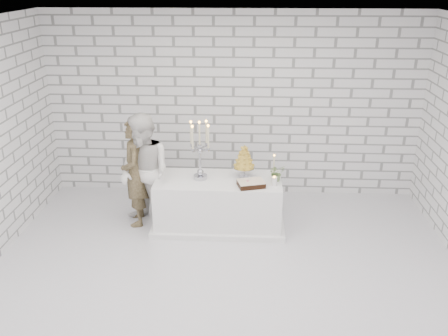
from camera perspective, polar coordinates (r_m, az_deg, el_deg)
ground at (r=6.11m, az=0.16°, el=-12.60°), size 6.00×5.00×0.01m
ceiling at (r=5.04m, az=0.20°, el=16.65°), size 6.00×5.00×0.01m
wall_back at (r=7.77m, az=1.11°, el=7.40°), size 6.00×0.01×3.00m
wall_front at (r=3.21m, az=-2.14°, el=-16.08°), size 6.00×0.01×3.00m
cake_table at (r=7.00m, az=-0.67°, el=-4.17°), size 1.80×0.80×0.75m
groom at (r=7.05m, az=-10.57°, el=-0.59°), size 0.49×0.65×1.60m
bride at (r=6.91m, az=-9.42°, el=-0.52°), size 1.05×1.03×1.70m
candelabra at (r=6.72m, az=-2.89°, el=2.10°), size 0.41×0.41×0.86m
croquembouche at (r=6.83m, az=2.42°, el=0.83°), size 0.33×0.33×0.50m
chocolate_cake at (r=6.62m, az=3.24°, el=-1.87°), size 0.41×0.34×0.08m
pillar_candle at (r=6.67m, az=6.00°, el=-1.59°), size 0.08×0.08×0.12m
extra_taper at (r=6.91m, az=5.96°, el=0.19°), size 0.07×0.07×0.32m
flowers at (r=6.79m, az=6.29°, el=-0.56°), size 0.27×0.25×0.24m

